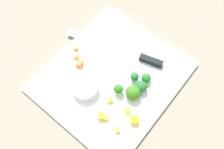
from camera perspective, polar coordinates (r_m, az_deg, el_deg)
ground_plane at (r=0.75m, az=0.00°, el=-0.74°), size 4.00×4.00×0.00m
cutting_board at (r=0.74m, az=0.00°, el=-0.54°), size 0.41×0.36×0.01m
prep_bowl at (r=0.71m, az=-6.34°, el=-2.98°), size 0.08×0.08×0.03m
chef_knife at (r=0.77m, az=4.69°, el=4.73°), size 0.11×0.32×0.02m
carrot_dice_0 at (r=0.75m, az=-7.61°, el=2.50°), size 0.02×0.02×0.02m
carrot_dice_1 at (r=0.79m, az=-8.37°, el=6.03°), size 0.02×0.02×0.01m
carrot_dice_2 at (r=0.77m, az=-8.25°, el=4.10°), size 0.02×0.02×0.01m
pepper_dice_0 at (r=0.68m, az=5.28°, el=-10.49°), size 0.03×0.03×0.02m
pepper_dice_1 at (r=0.70m, az=-0.45°, el=-6.00°), size 0.02×0.02×0.01m
pepper_dice_2 at (r=0.69m, az=-1.36°, el=-10.17°), size 0.02×0.02×0.01m
pepper_dice_3 at (r=0.68m, az=1.18°, el=-12.75°), size 0.02×0.02×0.01m
pepper_dice_4 at (r=0.69m, az=-2.48°, el=-9.63°), size 0.03×0.03×0.02m
pepper_dice_5 at (r=0.69m, az=3.59°, el=-8.32°), size 0.02×0.02×0.01m
broccoli_floret_0 at (r=0.72m, az=7.97°, el=-0.84°), size 0.03×0.03×0.03m
broccoli_floret_1 at (r=0.70m, az=4.91°, el=-4.23°), size 0.04×0.04×0.04m
broccoli_floret_2 at (r=0.70m, az=1.49°, el=-3.39°), size 0.03×0.03×0.04m
broccoli_floret_3 at (r=0.72m, az=5.27°, el=-0.48°), size 0.03×0.03×0.03m
broccoli_floret_4 at (r=0.71m, az=6.90°, el=-2.84°), size 0.03×0.03×0.04m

